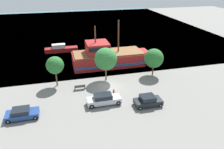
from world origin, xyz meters
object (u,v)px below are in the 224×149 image
at_px(pirate_ship, 107,57).
at_px(parked_car_curb_mid, 22,113).
at_px(parked_car_curb_front, 104,99).
at_px(parked_car_curb_rear, 148,101).
at_px(bench_promenade_east, 80,87).
at_px(fire_hydrant, 114,91).
at_px(moored_boat_dockside, 61,49).

distance_m(pirate_ship, parked_car_curb_mid, 20.99).
xyz_separation_m(parked_car_curb_front, parked_car_curb_rear, (6.02, -1.88, -0.04)).
height_order(pirate_ship, bench_promenade_east, pirate_ship).
xyz_separation_m(pirate_ship, parked_car_curb_mid, (-14.81, -14.83, -1.12)).
height_order(pirate_ship, fire_hydrant, pirate_ship).
bearing_deg(parked_car_curb_mid, parked_car_curb_rear, -4.21).
distance_m(moored_boat_dockside, bench_promenade_east, 20.06).
height_order(moored_boat_dockside, bench_promenade_east, moored_boat_dockside).
bearing_deg(pirate_ship, parked_car_curb_front, -105.07).
bearing_deg(moored_boat_dockside, parked_car_curb_mid, -103.02).
height_order(parked_car_curb_front, bench_promenade_east, parked_car_curb_front).
bearing_deg(fire_hydrant, pirate_ship, 81.91).
distance_m(parked_car_curb_rear, bench_promenade_east, 11.33).
xyz_separation_m(parked_car_curb_mid, bench_promenade_east, (8.18, 5.83, -0.24)).
xyz_separation_m(parked_car_curb_rear, bench_promenade_east, (-8.83, 7.09, -0.32)).
bearing_deg(parked_car_curb_rear, pirate_ship, 97.78).
relative_size(parked_car_curb_mid, parked_car_curb_rear, 1.07).
distance_m(parked_car_curb_mid, bench_promenade_east, 10.05).
relative_size(moored_boat_dockside, parked_car_curb_front, 1.59).
height_order(pirate_ship, parked_car_curb_mid, pirate_ship).
bearing_deg(parked_car_curb_rear, bench_promenade_east, 141.25).
height_order(moored_boat_dockside, parked_car_curb_rear, moored_boat_dockside).
relative_size(moored_boat_dockside, bench_promenade_east, 4.37).
distance_m(moored_boat_dockside, parked_car_curb_front, 25.64).
bearing_deg(parked_car_curb_mid, bench_promenade_east, 35.50).
xyz_separation_m(parked_car_curb_mid, fire_hydrant, (13.16, 3.20, -0.27)).
bearing_deg(moored_boat_dockside, pirate_ship, -51.02).
bearing_deg(pirate_ship, moored_boat_dockside, 128.98).
height_order(pirate_ship, parked_car_curb_front, pirate_ship).
bearing_deg(pirate_ship, parked_car_curb_mid, -134.96).
bearing_deg(fire_hydrant, parked_car_curb_mid, -166.33).
relative_size(parked_car_curb_rear, bench_promenade_east, 2.21).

